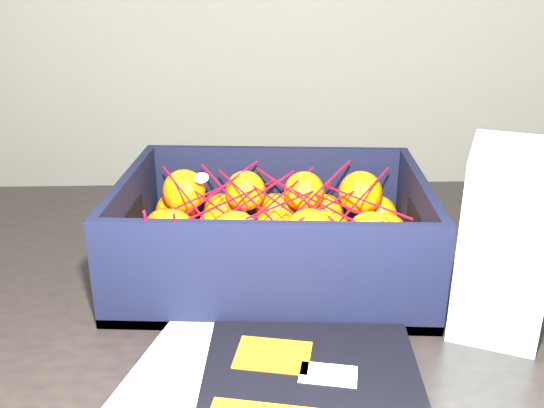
{
  "coord_description": "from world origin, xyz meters",
  "views": [
    {
      "loc": [
        -0.32,
        -0.7,
        1.13
      ],
      "look_at": [
        -0.34,
        -0.02,
        0.86
      ],
      "focal_mm": 38.87,
      "sensor_mm": 36.0,
      "label": 1
    }
  ],
  "objects": [
    {
      "name": "table",
      "position": [
        -0.34,
        -0.04,
        0.65
      ],
      "size": [
        1.25,
        0.88,
        0.75
      ],
      "color": "black",
      "rests_on": "ground"
    },
    {
      "name": "produce_crate",
      "position": [
        -0.34,
        0.01,
        0.79
      ],
      "size": [
        0.39,
        0.29,
        0.13
      ],
      "color": "brown",
      "rests_on": "table"
    },
    {
      "name": "clementine_heap",
      "position": [
        -0.35,
        0.01,
        0.8
      ],
      "size": [
        0.37,
        0.27,
        0.11
      ],
      "color": "#FF6405",
      "rests_on": "produce_crate"
    },
    {
      "name": "mesh_net",
      "position": [
        -0.35,
        0.01,
        0.85
      ],
      "size": [
        0.32,
        0.26,
        0.09
      ],
      "color": "red",
      "rests_on": "clementine_heap"
    },
    {
      "name": "retail_carton",
      "position": [
        -0.08,
        -0.09,
        0.85
      ],
      "size": [
        0.13,
        0.16,
        0.21
      ],
      "primitive_type": "cube",
      "rotation": [
        0.0,
        0.0,
        -0.34
      ],
      "color": "white",
      "rests_on": "table"
    }
  ]
}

